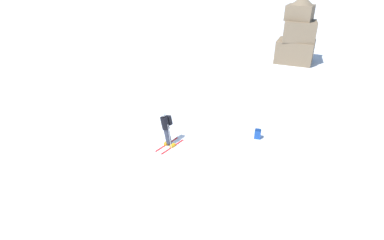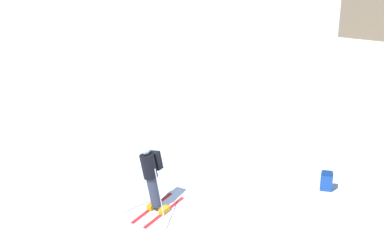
# 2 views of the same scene
# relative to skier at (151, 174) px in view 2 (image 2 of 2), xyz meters

# --- Properties ---
(ground_plane) EXTENTS (300.00, 300.00, 0.00)m
(ground_plane) POSITION_rel_skier_xyz_m (1.39, -0.07, -0.93)
(ground_plane) COLOR white
(skier) EXTENTS (1.26, 1.64, 1.70)m
(skier) POSITION_rel_skier_xyz_m (0.00, 0.00, 0.00)
(skier) COLOR red
(skier) RESTS_ON ground
(spare_backpack) EXTENTS (0.33, 0.26, 0.50)m
(spare_backpack) POSITION_rel_skier_xyz_m (3.80, 2.26, -0.68)
(spare_backpack) COLOR #194293
(spare_backpack) RESTS_ON ground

